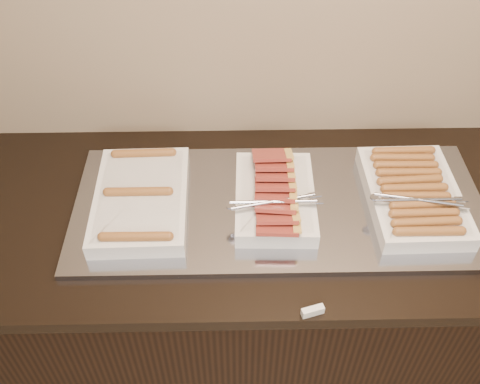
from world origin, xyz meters
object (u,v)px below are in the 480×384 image
Objects in this scene: dish_left at (141,199)px; dish_center at (275,197)px; counter at (268,295)px; warming_tray at (279,206)px; dish_right at (413,195)px.

dish_left is 0.39m from dish_center.
dish_center is (0.00, -0.00, 0.50)m from counter.
dish_right reaches higher than warming_tray.
warming_tray is at bearing 18.00° from dish_center.
dish_left reaches higher than counter.
dish_right is at bearing 1.83° from dish_center.
dish_right is at bearing -0.49° from warming_tray.
dish_center is at bearing -76.24° from counter.
warming_tray is 3.32× the size of dish_center.
dish_right is at bearing -0.47° from counter.
dish_left is (-0.38, 0.00, 0.49)m from counter.
dish_left is 1.11× the size of dish_center.
dish_right reaches higher than dish_left.
dish_center is at bearing -163.68° from warming_tray.
dish_left is 0.79m from dish_right.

